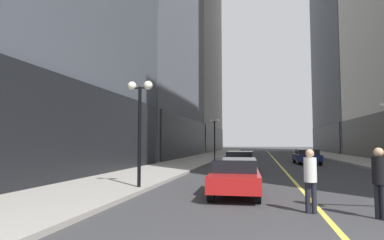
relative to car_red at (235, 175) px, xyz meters
name	(u,v)px	position (x,y,z in m)	size (l,w,h in m)	color
ground_plane	(274,158)	(2.54, 27.61, -0.72)	(200.00, 200.00, 0.00)	#38383A
sidewalk_left	(206,157)	(-5.71, 27.61, -0.64)	(4.50, 78.00, 0.15)	#9E9991
sidewalk_right	(348,158)	(10.79, 27.61, -0.64)	(4.50, 78.00, 0.15)	#9E9991
lane_centre_stripe	(274,158)	(2.54, 27.61, -0.71)	(0.16, 70.00, 0.01)	#E5D64C
car_red	(235,175)	(0.00, 0.00, 0.00)	(1.89, 4.23, 1.32)	#B21919
car_black	(240,160)	(-0.39, 9.74, 0.00)	(1.99, 4.28, 1.32)	black
car_navy	(307,156)	(4.95, 17.73, 0.00)	(2.06, 4.19, 1.32)	#141E4C
pedestrian_in_white_shirt	(310,176)	(2.24, -2.62, 0.30)	(0.42, 0.42, 1.74)	black
pedestrian_in_black_coat	(380,177)	(3.85, -2.97, 0.34)	(0.48, 0.48, 1.80)	black
street_lamp_left_near	(140,110)	(-3.86, 0.24, 2.54)	(1.06, 0.36, 4.43)	black
street_lamp_left_far	(215,130)	(-3.86, 22.28, 2.54)	(1.06, 0.36, 4.43)	black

